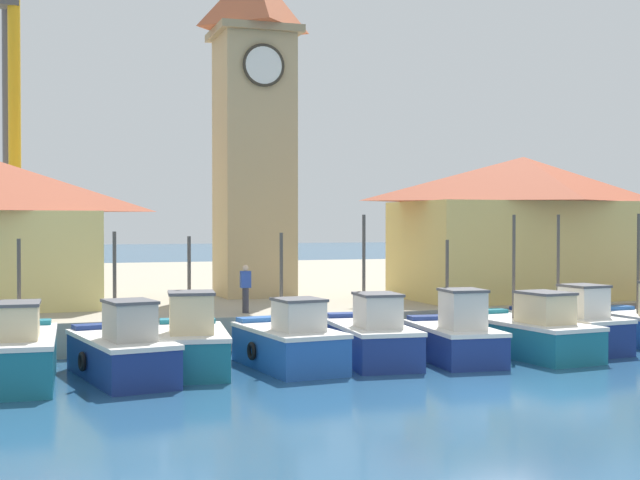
% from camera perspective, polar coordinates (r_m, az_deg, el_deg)
% --- Properties ---
extents(ground_plane, '(300.00, 300.00, 0.00)m').
position_cam_1_polar(ground_plane, '(22.17, 11.56, -9.62)').
color(ground_plane, navy).
extents(quay_wharf, '(120.00, 40.00, 1.09)m').
position_cam_1_polar(quay_wharf, '(49.16, -5.82, -3.04)').
color(quay_wharf, '#9E937F').
rests_on(quay_wharf, ground).
extents(fishing_boat_far_left, '(2.15, 5.17, 3.70)m').
position_cam_1_polar(fishing_boat_far_left, '(24.20, -18.77, -6.90)').
color(fishing_boat_far_left, '#196B7F').
rests_on(fishing_boat_far_left, ground).
extents(fishing_boat_left_outer, '(2.59, 4.93, 3.88)m').
position_cam_1_polar(fishing_boat_left_outer, '(24.08, -12.58, -7.00)').
color(fishing_boat_left_outer, navy).
rests_on(fishing_boat_left_outer, ground).
extents(fishing_boat_left_inner, '(2.51, 4.34, 3.74)m').
position_cam_1_polar(fishing_boat_left_inner, '(24.91, -8.31, -6.63)').
color(fishing_boat_left_inner, '#196B7F').
rests_on(fishing_boat_left_inner, ground).
extents(fishing_boat_mid_left, '(2.41, 4.43, 3.83)m').
position_cam_1_polar(fishing_boat_mid_left, '(25.31, -2.00, -6.60)').
color(fishing_boat_mid_left, '#2356A8').
rests_on(fishing_boat_mid_left, ground).
extents(fishing_boat_center, '(2.27, 4.84, 4.36)m').
position_cam_1_polar(fishing_boat_center, '(26.43, 3.22, -6.26)').
color(fishing_boat_center, navy).
rests_on(fishing_boat_center, ground).
extents(fishing_boat_mid_right, '(2.19, 4.29, 3.60)m').
position_cam_1_polar(fishing_boat_mid_right, '(26.90, 8.58, -6.15)').
color(fishing_boat_mid_right, navy).
rests_on(fishing_boat_mid_right, ground).
extents(fishing_boat_right_inner, '(2.54, 5.29, 4.37)m').
position_cam_1_polar(fishing_boat_right_inner, '(28.41, 13.14, -5.81)').
color(fishing_boat_right_inner, '#196B7F').
rests_on(fishing_boat_right_inner, ground).
extents(fishing_boat_right_outer, '(2.28, 4.34, 4.38)m').
position_cam_1_polar(fishing_boat_right_outer, '(29.94, 15.67, -5.40)').
color(fishing_boat_right_outer, navy).
rests_on(fishing_boat_right_outer, ground).
extents(clock_tower, '(3.39, 3.39, 15.24)m').
position_cam_1_polar(clock_tower, '(37.04, -4.25, 7.65)').
color(clock_tower, tan).
rests_on(clock_tower, quay_wharf).
extents(warehouse_right, '(10.08, 5.94, 5.68)m').
position_cam_1_polar(warehouse_right, '(36.82, 12.87, 0.91)').
color(warehouse_right, tan).
rests_on(warehouse_right, quay_wharf).
extents(port_crane_near, '(2.92, 10.35, 19.50)m').
position_cam_1_polar(port_crane_near, '(43.57, -18.88, 7.25)').
color(port_crane_near, '#976E11').
rests_on(port_crane_near, quay_wharf).
extents(port_crane_far, '(2.00, 7.37, 17.05)m').
position_cam_1_polar(port_crane_far, '(44.58, -19.29, 4.94)').
color(port_crane_far, '#353539').
rests_on(port_crane_far, quay_wharf).
extents(dock_worker_near_tower, '(0.34, 0.22, 1.62)m').
position_cam_1_polar(dock_worker_near_tower, '(29.93, -4.79, -3.07)').
color(dock_worker_near_tower, '#33333D').
rests_on(dock_worker_near_tower, quay_wharf).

